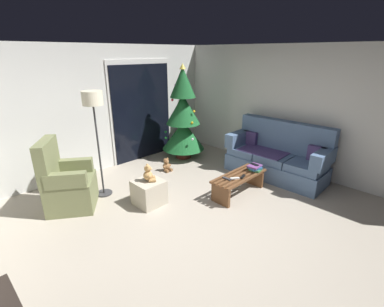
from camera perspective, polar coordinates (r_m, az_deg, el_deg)
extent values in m
plane|color=#9E9384|center=(4.04, 3.11, -15.32)|extent=(7.00, 7.00, 0.00)
cube|color=silver|center=(5.89, -19.56, 8.37)|extent=(5.72, 0.12, 2.50)
cube|color=silver|center=(5.85, 22.69, 7.91)|extent=(0.12, 6.00, 2.50)
cube|color=silver|center=(6.39, -10.28, 8.69)|extent=(1.60, 0.02, 2.20)
cube|color=black|center=(6.38, -10.15, 8.23)|extent=(1.50, 0.02, 2.10)
cube|color=slate|center=(5.72, 16.65, -2.99)|extent=(0.81, 1.92, 0.34)
cube|color=slate|center=(5.40, 22.62, -2.41)|extent=(0.70, 0.62, 0.14)
cube|color=slate|center=(5.62, 16.80, -0.80)|extent=(0.70, 0.62, 0.14)
cube|color=slate|center=(5.90, 11.49, 0.67)|extent=(0.70, 0.62, 0.14)
cube|color=slate|center=(5.78, 18.64, 3.46)|extent=(0.25, 1.90, 0.60)
cube|color=slate|center=(5.27, 25.50, -0.92)|extent=(0.77, 0.22, 0.28)
cube|color=slate|center=(5.98, 9.71, 3.17)|extent=(0.77, 0.22, 0.28)
cube|color=#47386B|center=(5.68, 14.57, 0.49)|extent=(0.63, 0.92, 0.02)
cube|color=#47386B|center=(5.46, 24.39, -0.04)|extent=(0.13, 0.32, 0.28)
cube|color=#47386B|center=(6.02, 11.91, 3.15)|extent=(0.13, 0.32, 0.28)
cube|color=brown|center=(4.74, 11.45, -5.18)|extent=(1.10, 0.05, 0.04)
cube|color=brown|center=(4.78, 10.58, -4.87)|extent=(1.10, 0.05, 0.04)
cube|color=brown|center=(4.83, 9.72, -4.57)|extent=(1.10, 0.05, 0.04)
cube|color=brown|center=(4.87, 8.88, -4.27)|extent=(1.10, 0.05, 0.04)
cube|color=brown|center=(4.92, 8.06, -3.98)|extent=(1.10, 0.05, 0.04)
cube|color=brown|center=(4.55, 5.93, -8.52)|extent=(0.05, 0.36, 0.33)
cube|color=brown|center=(5.28, 12.74, -4.72)|extent=(0.05, 0.36, 0.33)
cube|color=silver|center=(4.66, 8.83, -5.08)|extent=(0.15, 0.13, 0.02)
cube|color=black|center=(4.74, 10.44, -4.70)|extent=(0.16, 0.08, 0.02)
cube|color=#333338|center=(4.63, 7.14, -5.16)|extent=(0.05, 0.16, 0.02)
cube|color=#337042|center=(5.05, 12.98, -3.23)|extent=(0.22, 0.22, 0.03)
cube|color=#285684|center=(5.02, 12.80, -2.88)|extent=(0.24, 0.22, 0.04)
cube|color=#6B3D7A|center=(5.02, 12.78, -2.51)|extent=(0.24, 0.20, 0.02)
cube|color=black|center=(5.04, 12.86, -2.22)|extent=(0.08, 0.15, 0.01)
cylinder|color=#4C1E19|center=(6.53, -1.76, -0.33)|extent=(0.36, 0.36, 0.10)
cylinder|color=brown|center=(6.49, -1.77, 0.58)|extent=(0.08, 0.08, 0.12)
cone|color=#195628|center=(6.37, -1.81, 3.85)|extent=(0.97, 0.97, 0.65)
cone|color=#195628|center=(6.23, -1.87, 9.10)|extent=(0.77, 0.77, 0.65)
cone|color=#195628|center=(6.14, -1.93, 14.54)|extent=(0.57, 0.57, 0.65)
sphere|color=#1E8C33|center=(6.22, -5.41, 3.24)|extent=(0.06, 0.06, 0.06)
sphere|color=blue|center=(6.55, -1.23, 8.79)|extent=(0.06, 0.06, 0.06)
sphere|color=white|center=(6.52, -0.79, 8.96)|extent=(0.06, 0.06, 0.06)
sphere|color=gold|center=(6.08, 0.44, 8.68)|extent=(0.06, 0.06, 0.06)
sphere|color=white|center=(6.02, 0.11, 2.97)|extent=(0.06, 0.06, 0.06)
sphere|color=#1E8C33|center=(6.49, -2.94, 9.64)|extent=(0.06, 0.06, 0.06)
sphere|color=red|center=(6.27, -4.07, 10.97)|extent=(0.06, 0.06, 0.06)
sphere|color=#1E8C33|center=(6.45, -5.44, 4.46)|extent=(0.06, 0.06, 0.06)
sphere|color=gold|center=(6.78, -3.07, 4.51)|extent=(0.06, 0.06, 0.06)
sphere|color=gold|center=(6.01, 0.03, 6.37)|extent=(0.06, 0.06, 0.06)
sphere|color=#B233A5|center=(6.23, -3.41, 13.85)|extent=(0.06, 0.06, 0.06)
sphere|color=gold|center=(6.61, 0.36, 6.17)|extent=(0.06, 0.06, 0.06)
cone|color=#EAD14C|center=(6.12, -1.97, 17.59)|extent=(0.14, 0.14, 0.12)
cube|color=olive|center=(4.85, -23.32, -8.43)|extent=(0.95, 0.95, 0.31)
cube|color=olive|center=(4.74, -23.73, -5.82)|extent=(0.95, 0.95, 0.18)
cube|color=olive|center=(4.67, -27.65, -1.39)|extent=(0.52, 0.65, 0.64)
cube|color=olive|center=(4.91, -23.16, -2.29)|extent=(0.56, 0.44, 0.22)
cube|color=olive|center=(4.41, -24.60, -5.04)|extent=(0.56, 0.44, 0.22)
cylinder|color=#2D2D30|center=(5.14, -17.68, -7.79)|extent=(0.28, 0.28, 0.02)
cylinder|color=#2D2D30|center=(4.84, -18.66, 0.48)|extent=(0.03, 0.03, 1.55)
cylinder|color=beige|center=(4.63, -19.88, 10.72)|extent=(0.32, 0.32, 0.22)
cube|color=#B2A893|center=(4.58, -8.86, -7.91)|extent=(0.44, 0.44, 0.40)
cylinder|color=tan|center=(4.53, -8.30, -4.94)|extent=(0.13, 0.11, 0.06)
cylinder|color=tan|center=(4.43, -8.20, -5.48)|extent=(0.13, 0.11, 0.06)
sphere|color=tan|center=(4.45, -9.07, -4.49)|extent=(0.15, 0.15, 0.15)
sphere|color=tan|center=(4.40, -9.15, -3.08)|extent=(0.11, 0.11, 0.11)
sphere|color=tan|center=(4.41, -8.51, -3.15)|extent=(0.04, 0.04, 0.04)
sphere|color=tan|center=(4.42, -9.22, -2.33)|extent=(0.04, 0.04, 0.04)
sphere|color=tan|center=(4.35, -9.16, -2.71)|extent=(0.04, 0.04, 0.04)
sphere|color=tan|center=(4.51, -8.88, -3.98)|extent=(0.06, 0.06, 0.06)
sphere|color=tan|center=(4.38, -8.76, -4.73)|extent=(0.06, 0.06, 0.06)
cylinder|color=brown|center=(5.81, -4.53, -3.27)|extent=(0.07, 0.11, 0.06)
cylinder|color=brown|center=(5.76, -5.30, -3.55)|extent=(0.07, 0.11, 0.06)
sphere|color=brown|center=(5.80, -5.31, -2.62)|extent=(0.15, 0.15, 0.15)
sphere|color=brown|center=(5.75, -5.35, -1.53)|extent=(0.11, 0.11, 0.11)
sphere|color=#A37A51|center=(5.72, -5.03, -1.76)|extent=(0.04, 0.04, 0.04)
sphere|color=brown|center=(5.76, -5.07, -1.00)|extent=(0.04, 0.04, 0.04)
sphere|color=brown|center=(5.72, -5.66, -1.20)|extent=(0.04, 0.04, 0.04)
sphere|color=brown|center=(5.82, -4.65, -2.40)|extent=(0.06, 0.06, 0.06)
sphere|color=brown|center=(5.74, -5.74, -2.78)|extent=(0.06, 0.06, 0.06)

